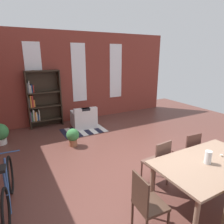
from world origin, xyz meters
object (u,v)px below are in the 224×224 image
(dining_chair_head_left, at_px, (146,203))
(bicycle_second, at_px, (8,190))
(bookshelf_tall, at_px, (41,100))
(potted_plant_by_shelf, at_px, (73,136))
(armchair_white, at_px, (84,119))
(dining_table, at_px, (209,166))
(potted_plant_corner, at_px, (0,133))
(dining_chair_far_left, at_px, (158,162))
(vase_on_table, at_px, (208,157))
(dining_chair_far_right, at_px, (188,152))

(dining_chair_head_left, distance_m, bicycle_second, 2.22)
(dining_chair_head_left, height_order, bicycle_second, dining_chair_head_left)
(bookshelf_tall, bearing_deg, potted_plant_by_shelf, -78.51)
(armchair_white, bearing_deg, bicycle_second, -128.65)
(dining_table, xyz_separation_m, armchair_white, (-0.46, 4.59, -0.42))
(dining_chair_head_left, relative_size, potted_plant_corner, 1.55)
(bookshelf_tall, distance_m, potted_plant_by_shelf, 2.21)
(dining_chair_far_left, xyz_separation_m, potted_plant_corner, (-2.67, 3.60, -0.18))
(dining_chair_head_left, bearing_deg, bookshelf_tall, 94.51)
(dining_chair_far_left, relative_size, bicycle_second, 0.55)
(vase_on_table, height_order, potted_plant_corner, vase_on_table)
(potted_plant_corner, bearing_deg, vase_on_table, -55.44)
(dining_table, distance_m, bicycle_second, 3.32)
(dining_chair_head_left, bearing_deg, potted_plant_corner, 112.27)
(dining_table, relative_size, vase_on_table, 8.54)
(bicycle_second, bearing_deg, dining_chair_head_left, -41.01)
(dining_chair_far_left, xyz_separation_m, armchair_white, (-0.05, 3.82, -0.23))
(dining_chair_far_right, bearing_deg, dining_chair_far_left, 180.00)
(vase_on_table, xyz_separation_m, dining_chair_far_right, (0.48, 0.77, -0.37))
(armchair_white, bearing_deg, dining_chair_far_left, -89.29)
(dining_chair_far_left, bearing_deg, armchair_white, 90.71)
(armchair_white, bearing_deg, potted_plant_corner, -175.05)
(dining_chair_far_right, xyz_separation_m, potted_plant_by_shelf, (-1.71, 2.49, -0.22))
(armchair_white, bearing_deg, dining_chair_far_right, -77.23)
(bookshelf_tall, bearing_deg, dining_table, -72.13)
(armchair_white, bearing_deg, potted_plant_by_shelf, -122.19)
(dining_chair_far_right, relative_size, dining_chair_head_left, 1.00)
(vase_on_table, relative_size, dining_chair_far_right, 0.23)
(vase_on_table, bearing_deg, bicycle_second, 153.26)
(dining_table, relative_size, bookshelf_tall, 0.93)
(dining_table, distance_m, vase_on_table, 0.20)
(potted_plant_by_shelf, bearing_deg, bookshelf_tall, 101.49)
(dining_chair_far_right, height_order, armchair_white, dining_chair_far_right)
(bicycle_second, bearing_deg, potted_plant_by_shelf, 47.21)
(dining_chair_far_right, distance_m, potted_plant_by_shelf, 3.03)
(dining_table, relative_size, armchair_white, 2.11)
(dining_table, bearing_deg, armchair_white, 95.68)
(armchair_white, height_order, potted_plant_by_shelf, armchair_white)
(dining_table, distance_m, potted_plant_by_shelf, 3.53)
(dining_chair_far_right, xyz_separation_m, bicycle_second, (-3.38, 0.69, -0.16))
(dining_chair_far_right, height_order, potted_plant_corner, dining_chair_far_right)
(bookshelf_tall, relative_size, armchair_white, 2.26)
(potted_plant_by_shelf, relative_size, potted_plant_corner, 0.83)
(bicycle_second, bearing_deg, dining_chair_far_left, -15.04)
(dining_chair_far_left, xyz_separation_m, bicycle_second, (-2.56, 0.69, -0.16))
(dining_chair_far_left, bearing_deg, vase_on_table, -66.42)
(bicycle_second, bearing_deg, armchair_white, 51.35)
(dining_chair_far_left, height_order, bicycle_second, dining_chair_far_left)
(dining_chair_far_left, xyz_separation_m, potted_plant_by_shelf, (-0.89, 2.49, -0.22))
(bookshelf_tall, relative_size, bicycle_second, 1.15)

